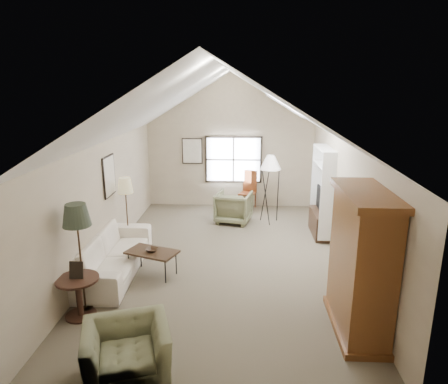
{
  "coord_description": "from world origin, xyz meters",
  "views": [
    {
      "loc": [
        0.44,
        -7.92,
        3.66
      ],
      "look_at": [
        0.0,
        0.4,
        1.4
      ],
      "focal_mm": 32.0,
      "sensor_mm": 36.0,
      "label": 1
    }
  ],
  "objects_px": {
    "armoire": "(361,263)",
    "armchair_near": "(127,351)",
    "coffee_table": "(153,263)",
    "armchair_far": "(234,207)",
    "sofa": "(111,253)",
    "side_chair": "(247,190)",
    "side_table": "(79,297)"
  },
  "relations": [
    {
      "from": "armoire",
      "to": "armchair_near",
      "type": "relative_size",
      "value": 2.05
    },
    {
      "from": "armoire",
      "to": "coffee_table",
      "type": "xyz_separation_m",
      "value": [
        -3.53,
        1.62,
        -0.85
      ]
    },
    {
      "from": "armchair_near",
      "to": "armoire",
      "type": "bearing_deg",
      "value": 1.99
    },
    {
      "from": "armchair_near",
      "to": "armchair_far",
      "type": "bearing_deg",
      "value": 60.51
    },
    {
      "from": "sofa",
      "to": "armchair_near",
      "type": "xyz_separation_m",
      "value": [
        1.16,
        -2.9,
        -0.05
      ]
    },
    {
      "from": "coffee_table",
      "to": "armchair_far",
      "type": "bearing_deg",
      "value": 64.97
    },
    {
      "from": "armoire",
      "to": "side_chair",
      "type": "height_order",
      "value": "armoire"
    },
    {
      "from": "coffee_table",
      "to": "side_chair",
      "type": "bearing_deg",
      "value": 67.18
    },
    {
      "from": "armoire",
      "to": "side_table",
      "type": "bearing_deg",
      "value": 178.62
    },
    {
      "from": "sofa",
      "to": "coffee_table",
      "type": "xyz_separation_m",
      "value": [
        0.85,
        -0.08,
        -0.15
      ]
    },
    {
      "from": "side_table",
      "to": "side_chair",
      "type": "bearing_deg",
      "value": 65.5
    },
    {
      "from": "armchair_far",
      "to": "side_chair",
      "type": "height_order",
      "value": "side_chair"
    },
    {
      "from": "sofa",
      "to": "coffee_table",
      "type": "bearing_deg",
      "value": -96.93
    },
    {
      "from": "sofa",
      "to": "side_table",
      "type": "bearing_deg",
      "value": 178.75
    },
    {
      "from": "armoire",
      "to": "coffee_table",
      "type": "bearing_deg",
      "value": 155.35
    },
    {
      "from": "sofa",
      "to": "armchair_near",
      "type": "height_order",
      "value": "sofa"
    },
    {
      "from": "side_chair",
      "to": "side_table",
      "type": "bearing_deg",
      "value": -92.74
    },
    {
      "from": "armchair_near",
      "to": "side_table",
      "type": "distance_m",
      "value": 1.74
    },
    {
      "from": "armchair_near",
      "to": "armchair_far",
      "type": "xyz_separation_m",
      "value": [
        1.2,
        6.05,
        0.07
      ]
    },
    {
      "from": "side_chair",
      "to": "coffee_table",
      "type": "bearing_deg",
      "value": -91.06
    },
    {
      "from": "coffee_table",
      "to": "side_table",
      "type": "distance_m",
      "value": 1.74
    },
    {
      "from": "armchair_near",
      "to": "armchair_far",
      "type": "height_order",
      "value": "armchair_far"
    },
    {
      "from": "side_chair",
      "to": "armoire",
      "type": "bearing_deg",
      "value": -53.12
    },
    {
      "from": "armchair_far",
      "to": "coffee_table",
      "type": "distance_m",
      "value": 3.57
    },
    {
      "from": "armoire",
      "to": "side_table",
      "type": "xyz_separation_m",
      "value": [
        -4.38,
        0.11,
        -0.76
      ]
    },
    {
      "from": "armoire",
      "to": "sofa",
      "type": "height_order",
      "value": "armoire"
    },
    {
      "from": "side_chair",
      "to": "armchair_near",
      "type": "bearing_deg",
      "value": -80.41
    },
    {
      "from": "armchair_near",
      "to": "side_table",
      "type": "bearing_deg",
      "value": 113.54
    },
    {
      "from": "armchair_near",
      "to": "side_table",
      "type": "relative_size",
      "value": 1.58
    },
    {
      "from": "sofa",
      "to": "side_chair",
      "type": "bearing_deg",
      "value": -33.12
    },
    {
      "from": "side_table",
      "to": "sofa",
      "type": "bearing_deg",
      "value": 90.0
    },
    {
      "from": "armchair_far",
      "to": "coffee_table",
      "type": "relative_size",
      "value": 0.94
    }
  ]
}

